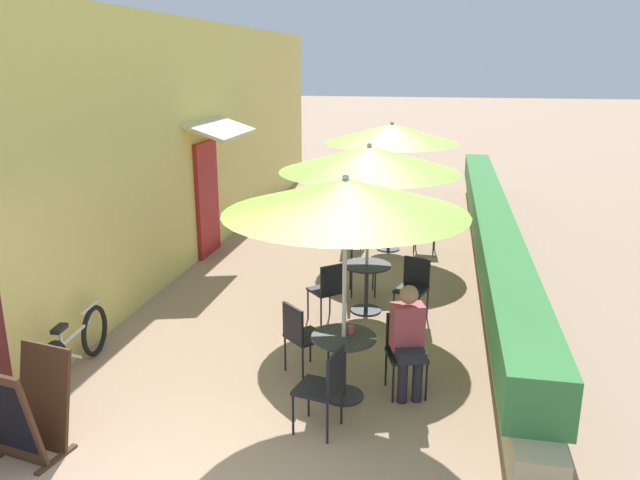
{
  "coord_description": "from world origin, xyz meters",
  "views": [
    {
      "loc": [
        1.84,
        -4.07,
        3.51
      ],
      "look_at": [
        0.15,
        4.45,
        1.0
      ],
      "focal_mm": 35.0,
      "sensor_mm": 36.0,
      "label": 1
    }
  ],
  "objects_px": {
    "cafe_chair_near_right": "(301,333)",
    "cafe_chair_far_right": "(426,224)",
    "patio_umbrella_near": "(345,196)",
    "patio_table_near": "(344,356)",
    "cafe_chair_near_back": "(325,384)",
    "cafe_chair_mid_back": "(414,284)",
    "menu_board": "(27,408)",
    "cafe_chair_near_left": "(405,347)",
    "patio_table_far": "(389,225)",
    "coffee_cup_far": "(389,210)",
    "patio_umbrella_mid": "(369,159)",
    "cafe_chair_mid_right": "(329,287)",
    "seated_patron_near_left": "(408,337)",
    "patio_umbrella_far": "(392,133)",
    "cafe_chair_far_left": "(353,222)",
    "patio_table_mid": "(366,279)",
    "coffee_cup_near": "(351,330)",
    "bicycle_leaning": "(75,348)",
    "cafe_chair_mid_left": "(358,262)"
  },
  "relations": [
    {
      "from": "cafe_chair_near_right",
      "to": "cafe_chair_far_right",
      "type": "relative_size",
      "value": 1.0
    },
    {
      "from": "menu_board",
      "to": "patio_table_mid",
      "type": "bearing_deg",
      "value": 67.81
    },
    {
      "from": "patio_table_near",
      "to": "cafe_chair_near_left",
      "type": "distance_m",
      "value": 0.69
    },
    {
      "from": "cafe_chair_near_left",
      "to": "cafe_chair_mid_left",
      "type": "distance_m",
      "value": 2.95
    },
    {
      "from": "patio_umbrella_near",
      "to": "patio_table_far",
      "type": "height_order",
      "value": "patio_umbrella_near"
    },
    {
      "from": "patio_table_far",
      "to": "coffee_cup_far",
      "type": "height_order",
      "value": "coffee_cup_far"
    },
    {
      "from": "patio_umbrella_mid",
      "to": "cafe_chair_mid_right",
      "type": "height_order",
      "value": "patio_umbrella_mid"
    },
    {
      "from": "patio_table_far",
      "to": "coffee_cup_far",
      "type": "bearing_deg",
      "value": 100.82
    },
    {
      "from": "cafe_chair_near_back",
      "to": "cafe_chair_mid_back",
      "type": "distance_m",
      "value": 3.06
    },
    {
      "from": "patio_table_near",
      "to": "cafe_chair_mid_left",
      "type": "height_order",
      "value": "cafe_chair_mid_left"
    },
    {
      "from": "patio_umbrella_mid",
      "to": "bicycle_leaning",
      "type": "bearing_deg",
      "value": -140.29
    },
    {
      "from": "patio_table_mid",
      "to": "cafe_chair_far_right",
      "type": "distance_m",
      "value": 3.27
    },
    {
      "from": "seated_patron_near_left",
      "to": "patio_umbrella_far",
      "type": "distance_m",
      "value": 5.66
    },
    {
      "from": "seated_patron_near_left",
      "to": "cafe_chair_mid_left",
      "type": "distance_m",
      "value": 3.07
    },
    {
      "from": "patio_table_near",
      "to": "menu_board",
      "type": "xyz_separation_m",
      "value": [
        -2.65,
        -1.58,
        -0.0
      ]
    },
    {
      "from": "cafe_chair_near_back",
      "to": "bicycle_leaning",
      "type": "bearing_deg",
      "value": 91.51
    },
    {
      "from": "coffee_cup_near",
      "to": "bicycle_leaning",
      "type": "distance_m",
      "value": 3.21
    },
    {
      "from": "coffee_cup_far",
      "to": "cafe_chair_near_right",
      "type": "bearing_deg",
      "value": -95.52
    },
    {
      "from": "seated_patron_near_left",
      "to": "cafe_chair_mid_back",
      "type": "relative_size",
      "value": 1.44
    },
    {
      "from": "cafe_chair_near_right",
      "to": "cafe_chair_mid_right",
      "type": "relative_size",
      "value": 1.0
    },
    {
      "from": "cafe_chair_mid_left",
      "to": "cafe_chair_mid_back",
      "type": "distance_m",
      "value": 1.19
    },
    {
      "from": "seated_patron_near_left",
      "to": "cafe_chair_near_right",
      "type": "height_order",
      "value": "seated_patron_near_left"
    },
    {
      "from": "patio_table_near",
      "to": "cafe_chair_mid_back",
      "type": "distance_m",
      "value": 2.38
    },
    {
      "from": "cafe_chair_near_back",
      "to": "coffee_cup_far",
      "type": "distance_m",
      "value": 6.4
    },
    {
      "from": "cafe_chair_near_right",
      "to": "cafe_chair_far_right",
      "type": "bearing_deg",
      "value": 119.22
    },
    {
      "from": "patio_umbrella_mid",
      "to": "cafe_chair_mid_right",
      "type": "distance_m",
      "value": 1.84
    },
    {
      "from": "seated_patron_near_left",
      "to": "patio_table_mid",
      "type": "relative_size",
      "value": 1.76
    },
    {
      "from": "coffee_cup_far",
      "to": "menu_board",
      "type": "bearing_deg",
      "value": -109.66
    },
    {
      "from": "patio_umbrella_near",
      "to": "menu_board",
      "type": "relative_size",
      "value": 2.52
    },
    {
      "from": "patio_umbrella_near",
      "to": "cafe_chair_near_back",
      "type": "height_order",
      "value": "patio_umbrella_near"
    },
    {
      "from": "patio_table_mid",
      "to": "cafe_chair_mid_back",
      "type": "distance_m",
      "value": 0.69
    },
    {
      "from": "patio_umbrella_near",
      "to": "cafe_chair_far_right",
      "type": "height_order",
      "value": "patio_umbrella_near"
    },
    {
      "from": "patio_umbrella_mid",
      "to": "menu_board",
      "type": "bearing_deg",
      "value": -122.82
    },
    {
      "from": "patio_umbrella_mid",
      "to": "cafe_chair_mid_right",
      "type": "bearing_deg",
      "value": -131.75
    },
    {
      "from": "patio_table_mid",
      "to": "coffee_cup_far",
      "type": "distance_m",
      "value": 3.28
    },
    {
      "from": "cafe_chair_near_back",
      "to": "cafe_chair_mid_right",
      "type": "bearing_deg",
      "value": 22.11
    },
    {
      "from": "patio_umbrella_near",
      "to": "patio_umbrella_far",
      "type": "xyz_separation_m",
      "value": [
        -0.02,
        5.58,
        0.0
      ]
    },
    {
      "from": "cafe_chair_near_right",
      "to": "cafe_chair_far_right",
      "type": "xyz_separation_m",
      "value": [
        1.22,
        5.22,
        0.0
      ]
    },
    {
      "from": "seated_patron_near_left",
      "to": "cafe_chair_far_left",
      "type": "relative_size",
      "value": 1.44
    },
    {
      "from": "cafe_chair_far_left",
      "to": "patio_umbrella_mid",
      "type": "bearing_deg",
      "value": -75.62
    },
    {
      "from": "cafe_chair_mid_back",
      "to": "menu_board",
      "type": "distance_m",
      "value": 5.06
    },
    {
      "from": "patio_umbrella_near",
      "to": "cafe_chair_near_back",
      "type": "bearing_deg",
      "value": -96.05
    },
    {
      "from": "coffee_cup_far",
      "to": "cafe_chair_far_right",
      "type": "bearing_deg",
      "value": -6.18
    },
    {
      "from": "patio_umbrella_near",
      "to": "patio_umbrella_far",
      "type": "bearing_deg",
      "value": 90.22
    },
    {
      "from": "patio_umbrella_far",
      "to": "cafe_chair_far_left",
      "type": "relative_size",
      "value": 2.84
    },
    {
      "from": "cafe_chair_far_right",
      "to": "coffee_cup_far",
      "type": "height_order",
      "value": "cafe_chair_far_right"
    },
    {
      "from": "patio_table_near",
      "to": "patio_umbrella_near",
      "type": "distance_m",
      "value": 1.73
    },
    {
      "from": "patio_table_near",
      "to": "cafe_chair_far_right",
      "type": "xyz_separation_m",
      "value": [
        0.67,
        5.63,
        0.03
      ]
    },
    {
      "from": "cafe_chair_near_back",
      "to": "menu_board",
      "type": "bearing_deg",
      "value": 121.48
    },
    {
      "from": "menu_board",
      "to": "patio_umbrella_near",
      "type": "bearing_deg",
      "value": 41.4
    }
  ]
}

